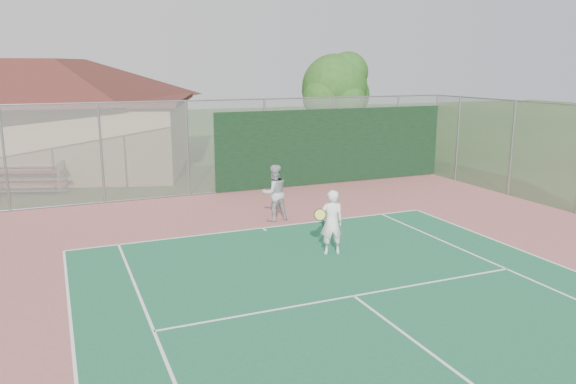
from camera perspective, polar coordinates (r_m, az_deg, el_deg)
The scene contains 7 objects.
back_fence at distance 21.71m, azimuth -2.10°, elevation 4.60°, with size 20.08×0.11×3.53m.
side_fence_right at distance 22.21m, azimuth 21.78°, elevation 4.11°, with size 0.08×9.00×3.50m.
clubhouse at distance 28.10m, azimuth -23.95°, elevation 8.18°, with size 16.02×13.00×5.99m.
bleachers at distance 23.85m, azimuth -25.14°, elevation 1.54°, with size 3.56×2.64×1.14m.
tree at distance 28.81m, azimuth 4.91°, elevation 10.35°, with size 3.91×3.70×5.45m.
player_white_front at distance 14.22m, azimuth 4.44°, elevation -3.12°, with size 1.02×0.74×1.66m.
player_grey_back at distance 17.28m, azimuth -1.41°, elevation -0.14°, with size 0.88×0.71×1.75m.
Camera 1 is at (-5.50, -3.13, 4.67)m, focal length 35.00 mm.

